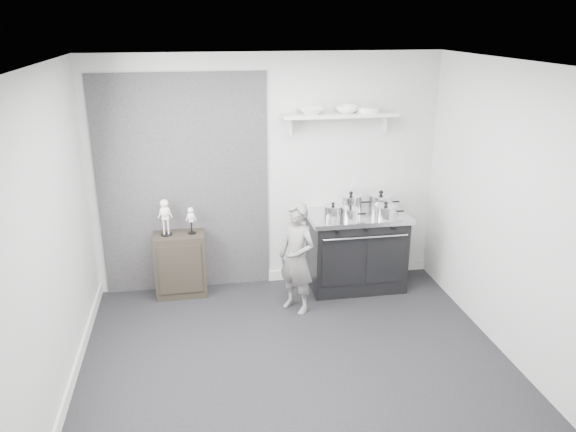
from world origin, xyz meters
name	(u,v)px	position (x,y,z in m)	size (l,w,h in m)	color
ground	(296,363)	(0.00, 0.00, 0.00)	(4.00, 4.00, 0.00)	black
room_shell	(283,191)	(-0.09, 0.15, 1.64)	(4.02, 3.62, 2.71)	#BBBBB8
wall_shelf	(339,116)	(0.80, 1.68, 2.01)	(1.30, 0.26, 0.24)	silver
stove	(356,250)	(1.00, 1.48, 0.46)	(1.14, 0.71, 0.91)	black
side_cabinet	(181,264)	(-1.04, 1.61, 0.37)	(0.57, 0.33, 0.74)	black
child	(297,258)	(0.20, 1.02, 0.61)	(0.45, 0.29, 1.23)	slate
pot_front_left	(333,212)	(0.68, 1.37, 0.99)	(0.30, 0.22, 0.19)	silver
pot_back_left	(351,202)	(0.95, 1.62, 1.01)	(0.35, 0.26, 0.23)	silver
pot_back_right	(381,202)	(1.30, 1.58, 1.01)	(0.37, 0.29, 0.23)	silver
pot_front_right	(386,211)	(1.27, 1.29, 0.99)	(0.34, 0.25, 0.19)	silver
pot_front_center	(350,214)	(0.86, 1.29, 0.98)	(0.27, 0.18, 0.16)	silver
skeleton_full	(165,215)	(-1.17, 1.61, 0.98)	(0.14, 0.09, 0.48)	silver
skeleton_torso	(191,219)	(-0.89, 1.61, 0.92)	(0.10, 0.06, 0.35)	silver
bowl_large	(311,111)	(0.47, 1.67, 2.07)	(0.28, 0.28, 0.07)	white
bowl_small	(347,109)	(0.88, 1.67, 2.08)	(0.25, 0.25, 0.08)	white
plate_stack	(368,110)	(1.12, 1.67, 2.07)	(0.27, 0.27, 0.06)	silver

